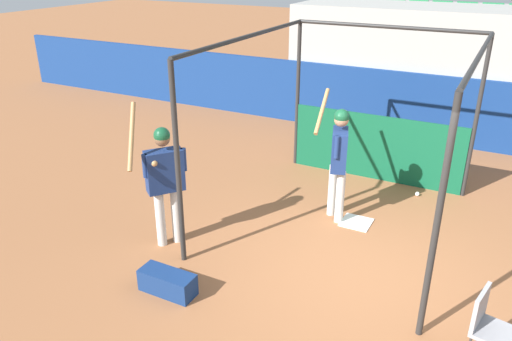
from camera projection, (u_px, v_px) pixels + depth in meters
name	position (u px, v px, depth m)	size (l,w,h in m)	color
ground_plane	(360.00, 278.00, 6.33)	(60.00, 60.00, 0.00)	#935B38
outfield_wall	(439.00, 110.00, 10.51)	(24.00, 0.12, 1.45)	navy
bleacher_section	(452.00, 69.00, 11.28)	(7.05, 2.40, 2.73)	#9E9E99
batting_cage	(367.00, 126.00, 8.00)	(3.15, 3.84, 2.71)	#282828
home_plate	(356.00, 222.00, 7.60)	(0.44, 0.44, 0.02)	white
player_batter	(338.00, 154.00, 7.33)	(0.62, 0.83, 1.89)	silver
player_waiting	(164.00, 176.00, 6.67)	(0.64, 0.83, 2.04)	silver
folding_chair	(488.00, 323.00, 4.80)	(0.47, 0.47, 0.84)	#99999E
equipment_bag	(168.00, 282.00, 6.01)	(0.70, 0.28, 0.28)	navy
baseball	(417.00, 194.00, 8.43)	(0.07, 0.07, 0.07)	white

